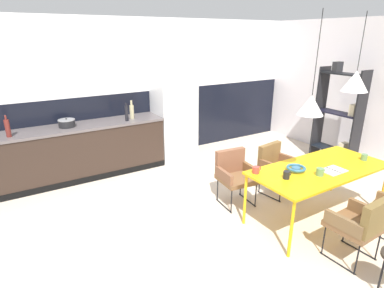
{
  "coord_description": "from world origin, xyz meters",
  "views": [
    {
      "loc": [
        -2.4,
        -2.75,
        2.31
      ],
      "look_at": [
        -0.31,
        0.7,
        0.91
      ],
      "focal_mm": 29.4,
      "sensor_mm": 36.0,
      "label": 1
    }
  ],
  "objects_px": {
    "armchair_corner_seat": "(275,163)",
    "cooking_pot": "(67,123)",
    "armchair_by_stool": "(234,171)",
    "pendant_lamp_over_table_near": "(311,105)",
    "bottle_oil_tall": "(132,111)",
    "open_shelf_unit": "(339,114)",
    "refrigerator_column": "(174,107)",
    "armchair_facing_counter": "(363,221)",
    "mug_white_ceramic": "(256,170)",
    "mug_wide_latte": "(287,175)",
    "fruit_bowl": "(296,168)",
    "open_book": "(333,170)",
    "bottle_vinegar_dark": "(8,128)",
    "pendant_lamp_over_table_far": "(356,81)",
    "mug_dark_espresso": "(364,157)",
    "mug_tall_blue": "(320,172)",
    "bottle_wine_green": "(126,113)",
    "dining_table": "(320,171)"
  },
  "relations": [
    {
      "from": "armchair_corner_seat",
      "to": "cooking_pot",
      "type": "relative_size",
      "value": 2.86
    },
    {
      "from": "armchair_by_stool",
      "to": "pendant_lamp_over_table_near",
      "type": "distance_m",
      "value": 1.47
    },
    {
      "from": "bottle_oil_tall",
      "to": "open_shelf_unit",
      "type": "xyz_separation_m",
      "value": [
        3.31,
        -1.8,
        -0.1
      ]
    },
    {
      "from": "armchair_by_stool",
      "to": "refrigerator_column",
      "type": "bearing_deg",
      "value": -87.47
    },
    {
      "from": "armchair_facing_counter",
      "to": "mug_white_ceramic",
      "type": "xyz_separation_m",
      "value": [
        -0.48,
        1.11,
        0.27
      ]
    },
    {
      "from": "mug_wide_latte",
      "to": "pendant_lamp_over_table_near",
      "type": "height_order",
      "value": "pendant_lamp_over_table_near"
    },
    {
      "from": "mug_white_ceramic",
      "to": "open_shelf_unit",
      "type": "height_order",
      "value": "open_shelf_unit"
    },
    {
      "from": "fruit_bowl",
      "to": "mug_white_ceramic",
      "type": "height_order",
      "value": "mug_white_ceramic"
    },
    {
      "from": "open_book",
      "to": "bottle_vinegar_dark",
      "type": "bearing_deg",
      "value": 138.41
    },
    {
      "from": "armchair_facing_counter",
      "to": "open_shelf_unit",
      "type": "bearing_deg",
      "value": 38.27
    },
    {
      "from": "open_book",
      "to": "mug_white_ceramic",
      "type": "relative_size",
      "value": 2.38
    },
    {
      "from": "fruit_bowl",
      "to": "pendant_lamp_over_table_far",
      "type": "distance_m",
      "value": 1.26
    },
    {
      "from": "mug_dark_espresso",
      "to": "mug_tall_blue",
      "type": "relative_size",
      "value": 0.91
    },
    {
      "from": "mug_dark_espresso",
      "to": "pendant_lamp_over_table_far",
      "type": "bearing_deg",
      "value": 165.68
    },
    {
      "from": "fruit_bowl",
      "to": "pendant_lamp_over_table_far",
      "type": "bearing_deg",
      "value": -10.59
    },
    {
      "from": "armchair_facing_counter",
      "to": "mug_dark_espresso",
      "type": "bearing_deg",
      "value": 30.55
    },
    {
      "from": "armchair_by_stool",
      "to": "bottle_vinegar_dark",
      "type": "distance_m",
      "value": 3.33
    },
    {
      "from": "mug_wide_latte",
      "to": "pendant_lamp_over_table_far",
      "type": "xyz_separation_m",
      "value": [
        0.98,
        -0.05,
        1.02
      ]
    },
    {
      "from": "armchair_by_stool",
      "to": "pendant_lamp_over_table_near",
      "type": "bearing_deg",
      "value": 112.47
    },
    {
      "from": "bottle_wine_green",
      "to": "pendant_lamp_over_table_near",
      "type": "distance_m",
      "value": 3.11
    },
    {
      "from": "refrigerator_column",
      "to": "armchair_facing_counter",
      "type": "bearing_deg",
      "value": -87.05
    },
    {
      "from": "mug_dark_espresso",
      "to": "mug_white_ceramic",
      "type": "bearing_deg",
      "value": 164.04
    },
    {
      "from": "armchair_by_stool",
      "to": "cooking_pot",
      "type": "distance_m",
      "value": 2.78
    },
    {
      "from": "armchair_by_stool",
      "to": "cooking_pot",
      "type": "relative_size",
      "value": 2.92
    },
    {
      "from": "dining_table",
      "to": "pendant_lamp_over_table_far",
      "type": "distance_m",
      "value": 1.17
    },
    {
      "from": "mug_dark_espresso",
      "to": "open_shelf_unit",
      "type": "relative_size",
      "value": 0.07
    },
    {
      "from": "refrigerator_column",
      "to": "armchair_corner_seat",
      "type": "relative_size",
      "value": 2.71
    },
    {
      "from": "mug_wide_latte",
      "to": "open_shelf_unit",
      "type": "xyz_separation_m",
      "value": [
        2.54,
        1.11,
        0.17
      ]
    },
    {
      "from": "armchair_corner_seat",
      "to": "mug_dark_espresso",
      "type": "distance_m",
      "value": 1.19
    },
    {
      "from": "fruit_bowl",
      "to": "bottle_vinegar_dark",
      "type": "distance_m",
      "value": 4.04
    },
    {
      "from": "mug_wide_latte",
      "to": "pendant_lamp_over_table_near",
      "type": "relative_size",
      "value": 0.11
    },
    {
      "from": "armchair_facing_counter",
      "to": "mug_wide_latte",
      "type": "height_order",
      "value": "mug_wide_latte"
    },
    {
      "from": "pendant_lamp_over_table_far",
      "to": "open_shelf_unit",
      "type": "bearing_deg",
      "value": 36.57
    },
    {
      "from": "dining_table",
      "to": "mug_white_ceramic",
      "type": "distance_m",
      "value": 0.86
    },
    {
      "from": "armchair_corner_seat",
      "to": "armchair_by_stool",
      "type": "xyz_separation_m",
      "value": [
        -0.73,
        0.08,
        0.0
      ]
    },
    {
      "from": "bottle_wine_green",
      "to": "mug_wide_latte",
      "type": "bearing_deg",
      "value": -72.1
    },
    {
      "from": "refrigerator_column",
      "to": "open_book",
      "type": "distance_m",
      "value": 3.16
    },
    {
      "from": "bottle_oil_tall",
      "to": "dining_table",
      "type": "bearing_deg",
      "value": -64.64
    },
    {
      "from": "dining_table",
      "to": "cooking_pot",
      "type": "bearing_deg",
      "value": 130.05
    },
    {
      "from": "pendant_lamp_over_table_near",
      "to": "pendant_lamp_over_table_far",
      "type": "bearing_deg",
      "value": -1.14
    },
    {
      "from": "bottle_vinegar_dark",
      "to": "mug_wide_latte",
      "type": "bearing_deg",
      "value": -46.41
    },
    {
      "from": "mug_wide_latte",
      "to": "bottle_oil_tall",
      "type": "xyz_separation_m",
      "value": [
        -0.77,
        2.91,
        0.27
      ]
    },
    {
      "from": "dining_table",
      "to": "mug_wide_latte",
      "type": "height_order",
      "value": "mug_wide_latte"
    },
    {
      "from": "refrigerator_column",
      "to": "mug_white_ceramic",
      "type": "relative_size",
      "value": 16.18
    },
    {
      "from": "fruit_bowl",
      "to": "armchair_by_stool",
      "type": "bearing_deg",
      "value": 110.1
    },
    {
      "from": "mug_wide_latte",
      "to": "bottle_wine_green",
      "type": "relative_size",
      "value": 0.39
    },
    {
      "from": "open_book",
      "to": "armchair_corner_seat",
      "type": "bearing_deg",
      "value": 88.34
    },
    {
      "from": "fruit_bowl",
      "to": "armchair_facing_counter",
      "type": "bearing_deg",
      "value": -88.72
    },
    {
      "from": "open_shelf_unit",
      "to": "armchair_by_stool",
      "type": "bearing_deg",
      "value": -85.42
    },
    {
      "from": "bottle_wine_green",
      "to": "pendant_lamp_over_table_far",
      "type": "xyz_separation_m",
      "value": [
        1.89,
        -2.85,
        0.75
      ]
    }
  ]
}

